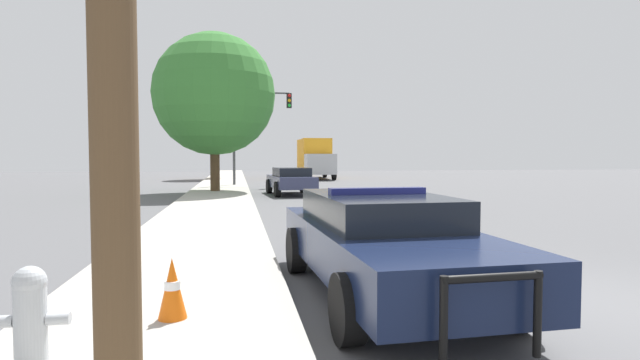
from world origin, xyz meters
name	(u,v)px	position (x,y,z in m)	size (l,w,h in m)	color
ground_plane	(575,302)	(0.00, 0.00, 0.00)	(110.00, 110.00, 0.00)	#565659
sidewalk_left	(161,319)	(-5.10, 0.00, 0.07)	(3.00, 110.00, 0.13)	#ADA89E
police_car	(382,240)	(-2.34, 0.75, 0.75)	(2.24, 5.30, 1.44)	#141E3D
fire_hydrant	(30,315)	(-5.91, -1.37, 0.59)	(0.60, 0.26, 0.86)	#B7BCC1
traffic_light	(256,119)	(-3.06, 24.93, 4.12)	(3.58, 0.35, 5.72)	#424247
car_background_midblock	(291,180)	(-1.67, 18.12, 0.72)	(2.24, 4.12, 1.31)	#333856
box_truck	(315,158)	(2.16, 35.08, 1.73)	(2.60, 7.63, 3.27)	#B7B7BC
tree_sidewalk_far	(213,122)	(-6.04, 35.07, 4.57)	(3.99, 3.99, 6.46)	brown
tree_sidewalk_mid	(214,94)	(-5.31, 19.65, 4.91)	(6.02, 6.02, 7.80)	#4C3823
traffic_cone	(172,288)	(-4.95, -0.20, 0.46)	(0.31, 0.31, 0.66)	orange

